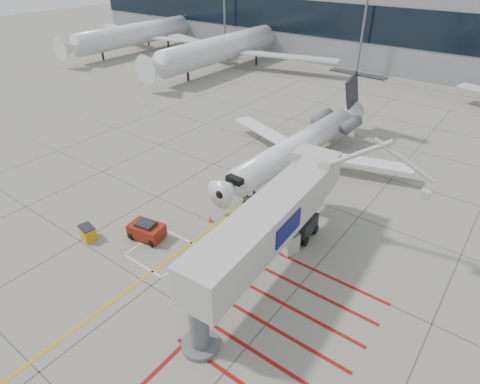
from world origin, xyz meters
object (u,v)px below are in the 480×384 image
Objects in this scene: jet_bridge at (261,236)px; spill_bin at (88,233)px; pushback_tug at (147,230)px; regional_jet at (288,140)px.

jet_bridge is 14.25m from spill_bin.
regional_jet is at bearing 68.12° from pushback_tug.
pushback_tug is (-9.61, -1.45, -3.01)m from jet_bridge.
regional_jet is 19.79m from spill_bin.
jet_bridge is at bearing 29.45° from spill_bin.
pushback_tug reaches higher than spill_bin.
pushback_tug is at bearing 49.65° from spill_bin.
spill_bin is (-13.21, -4.27, -3.21)m from jet_bridge.
regional_jet is at bearing 111.21° from jet_bridge.
regional_jet is at bearing 81.23° from spill_bin.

